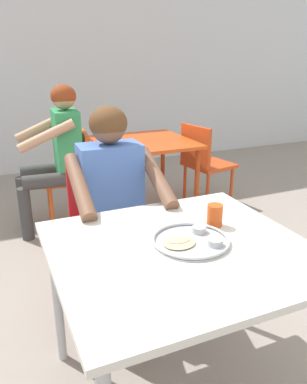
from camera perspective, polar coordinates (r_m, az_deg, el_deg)
back_wall at (r=5.15m, az=-17.76°, el=21.77°), size 12.00×0.12×3.40m
table_foreground at (r=1.57m, az=3.96°, el=-10.65°), size 1.01×0.94×0.74m
thali_tray at (r=1.56m, az=5.73°, el=-7.24°), size 0.32×0.32×0.03m
drinking_cup at (r=1.70m, az=9.18°, el=-3.37°), size 0.07×0.07×0.10m
chair_foreground at (r=2.37m, az=-7.06°, el=-4.45°), size 0.45×0.44×0.84m
diner_foreground at (r=2.08m, az=-5.73°, el=-1.07°), size 0.50×0.56×1.21m
table_background_red at (r=3.54m, az=-1.46°, el=6.38°), size 0.85×0.85×0.72m
chair_red_left at (r=3.44m, az=-11.76°, el=3.01°), size 0.43×0.42×0.83m
chair_red_right at (r=3.81m, az=7.46°, el=4.86°), size 0.48×0.50×0.82m
patron_background at (r=3.31m, az=-14.34°, el=6.65°), size 0.56×0.51×1.24m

